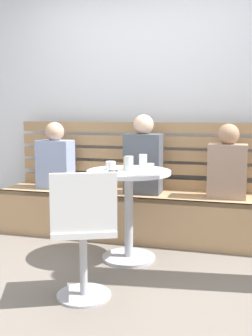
{
  "coord_description": "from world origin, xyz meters",
  "views": [
    {
      "loc": [
        0.94,
        -2.54,
        1.21
      ],
      "look_at": [
        0.04,
        0.66,
        0.75
      ],
      "focal_mm": 43.85,
      "sensor_mm": 36.0,
      "label": 1
    }
  ],
  "objects": [
    {
      "name": "ground",
      "position": [
        0.0,
        0.0,
        0.0
      ],
      "size": [
        8.0,
        8.0,
        0.0
      ],
      "primitive_type": "plane",
      "color": "#70665B"
    },
    {
      "name": "back_wall",
      "position": [
        0.0,
        1.64,
        1.45
      ],
      "size": [
        5.2,
        0.1,
        2.9
      ],
      "primitive_type": "cube",
      "color": "silver",
      "rests_on": "ground"
    },
    {
      "name": "booth_bench",
      "position": [
        0.0,
        1.2,
        0.22
      ],
      "size": [
        2.7,
        0.52,
        0.44
      ],
      "color": "tan",
      "rests_on": "ground"
    },
    {
      "name": "booth_backrest",
      "position": [
        0.0,
        1.44,
        0.78
      ],
      "size": [
        2.65,
        0.04,
        0.66
      ],
      "color": "#A68157",
      "rests_on": "booth_bench"
    },
    {
      "name": "cafe_table",
      "position": [
        0.08,
        0.6,
        0.52
      ],
      "size": [
        0.68,
        0.68,
        0.74
      ],
      "color": "#ADADB2",
      "rests_on": "ground"
    },
    {
      "name": "white_chair",
      "position": [
        0.01,
        -0.21,
        0.46
      ],
      "size": [
        0.53,
        0.53,
        0.85
      ],
      "color": "#ADADB2",
      "rests_on": "ground"
    },
    {
      "name": "person_adult",
      "position": [
        0.06,
        1.18,
        0.77
      ],
      "size": [
        0.34,
        0.22,
        0.74
      ],
      "color": "#4C515B",
      "rests_on": "booth_bench"
    },
    {
      "name": "person_child_left",
      "position": [
        0.83,
        1.19,
        0.73
      ],
      "size": [
        0.34,
        0.22,
        0.66
      ],
      "color": "#9E7F6B",
      "rests_on": "booth_bench"
    },
    {
      "name": "person_child_middle",
      "position": [
        -0.85,
        1.2,
        0.73
      ],
      "size": [
        0.34,
        0.22,
        0.66
      ],
      "color": "#8C9EC6",
      "rests_on": "booth_bench"
    },
    {
      "name": "cup_glass_tall",
      "position": [
        0.09,
        0.56,
        0.8
      ],
      "size": [
        0.07,
        0.07,
        0.12
      ],
      "primitive_type": "cylinder",
      "color": "silver",
      "rests_on": "cafe_table"
    },
    {
      "name": "cup_tumbler_orange",
      "position": [
        0.06,
        0.65,
        0.79
      ],
      "size": [
        0.07,
        0.07,
        0.1
      ],
      "primitive_type": "cylinder",
      "color": "orange",
      "rests_on": "cafe_table"
    },
    {
      "name": "cup_espresso_small",
      "position": [
        0.25,
        0.67,
        0.77
      ],
      "size": [
        0.06,
        0.06,
        0.05
      ],
      "primitive_type": "cylinder",
      "color": "silver",
      "rests_on": "cafe_table"
    },
    {
      "name": "cup_water_clear",
      "position": [
        0.14,
        0.82,
        0.8
      ],
      "size": [
        0.07,
        0.07,
        0.11
      ],
      "primitive_type": "cylinder",
      "color": "white",
      "rests_on": "cafe_table"
    },
    {
      "name": "cup_ceramic_white",
      "position": [
        -0.07,
        0.59,
        0.78
      ],
      "size": [
        0.08,
        0.08,
        0.07
      ],
      "primitive_type": "cylinder",
      "color": "white",
      "rests_on": "cafe_table"
    },
    {
      "name": "phone_on_table",
      "position": [
        -0.02,
        0.46,
        0.74
      ],
      "size": [
        0.09,
        0.15,
        0.01
      ],
      "primitive_type": "cube",
      "rotation": [
        0.0,
        0.0,
        0.15
      ],
      "color": "black",
      "rests_on": "cafe_table"
    }
  ]
}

